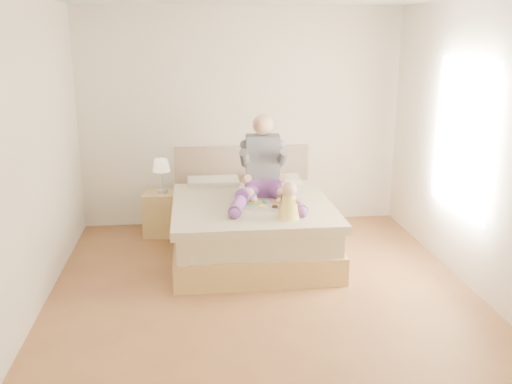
{
  "coord_description": "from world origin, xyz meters",
  "views": [
    {
      "loc": [
        -0.63,
        -4.98,
        2.35
      ],
      "look_at": [
        0.04,
        0.87,
        0.73
      ],
      "focal_mm": 40.0,
      "sensor_mm": 36.0,
      "label": 1
    }
  ],
  "objects": [
    {
      "name": "tray",
      "position": [
        0.1,
        0.73,
        0.64
      ],
      "size": [
        0.53,
        0.47,
        0.13
      ],
      "rotation": [
        0.0,
        0.0,
        -0.32
      ],
      "color": "silver",
      "rests_on": "bed"
    },
    {
      "name": "bed",
      "position": [
        0.0,
        1.08,
        0.32
      ],
      "size": [
        1.7,
        2.18,
        1.0
      ],
      "color": "#A9894F",
      "rests_on": "ground"
    },
    {
      "name": "lamp",
      "position": [
        -0.99,
        1.67,
        0.85
      ],
      "size": [
        0.2,
        0.2,
        0.42
      ],
      "color": "silver",
      "rests_on": "nightstand"
    },
    {
      "name": "adult",
      "position": [
        0.15,
        1.04,
        0.88
      ],
      "size": [
        0.79,
        1.14,
        0.94
      ],
      "rotation": [
        0.0,
        0.0,
        -0.06
      ],
      "color": "#633483",
      "rests_on": "bed"
    },
    {
      "name": "nightstand",
      "position": [
        -1.0,
        1.69,
        0.26
      ],
      "size": [
        0.48,
        0.44,
        0.53
      ],
      "rotation": [
        0.0,
        0.0,
        -0.13
      ],
      "color": "#A9894F",
      "rests_on": "ground"
    },
    {
      "name": "room",
      "position": [
        0.08,
        0.01,
        1.51
      ],
      "size": [
        4.02,
        4.22,
        2.71
      ],
      "color": "brown",
      "rests_on": "ground"
    },
    {
      "name": "baby",
      "position": [
        0.3,
        0.29,
        0.76
      ],
      "size": [
        0.24,
        0.33,
        0.37
      ],
      "rotation": [
        0.0,
        0.0,
        -0.19
      ],
      "color": "#FFD850",
      "rests_on": "bed"
    }
  ]
}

